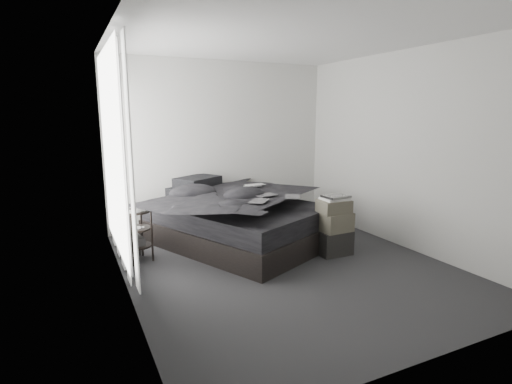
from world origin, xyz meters
name	(u,v)px	position (x,y,z in m)	size (l,w,h in m)	color
floor	(285,265)	(0.00, 0.00, 0.00)	(3.60, 4.20, 0.01)	#2B2B2D
ceiling	(288,36)	(0.00, 0.00, 2.60)	(3.60, 4.20, 0.01)	white
wall_back	(221,144)	(0.00, 2.10, 1.30)	(3.60, 0.01, 2.60)	silver
wall_front	(442,187)	(0.00, -2.10, 1.30)	(3.60, 0.01, 2.60)	silver
wall_left	(121,166)	(-1.80, 0.00, 1.30)	(0.01, 4.20, 2.60)	silver
wall_right	(404,151)	(1.80, 0.00, 1.30)	(0.01, 4.20, 2.60)	silver
window_left	(112,152)	(-1.78, 0.90, 1.35)	(0.02, 2.00, 2.30)	white
curtain_left	(117,158)	(-1.73, 0.90, 1.28)	(0.06, 2.12, 2.48)	white
bed	(239,232)	(-0.17, 1.01, 0.15)	(1.71, 2.26, 0.31)	black
mattress	(238,213)	(-0.17, 1.01, 0.43)	(1.65, 2.20, 0.24)	black
duvet	(241,196)	(-0.15, 0.96, 0.68)	(1.67, 1.93, 0.26)	black
pillow_lower	(193,192)	(-0.58, 1.79, 0.63)	(0.68, 0.46, 0.15)	black
pillow_upper	(198,182)	(-0.50, 1.80, 0.77)	(0.64, 0.44, 0.14)	black
laptop	(255,181)	(0.19, 1.23, 0.83)	(0.36, 0.23, 0.03)	silver
comic_a	(259,194)	(-0.17, 0.34, 0.82)	(0.29, 0.19, 0.01)	black
comic_b	(266,188)	(0.06, 0.63, 0.82)	(0.29, 0.19, 0.01)	black
comic_c	(293,189)	(0.32, 0.39, 0.83)	(0.29, 0.19, 0.01)	black
side_stand	(137,236)	(-1.56, 0.90, 0.31)	(0.34, 0.34, 0.62)	black
papers	(137,211)	(-1.55, 0.90, 0.63)	(0.24, 0.18, 0.01)	white
floor_books	(133,249)	(-1.58, 1.17, 0.06)	(0.13, 0.18, 0.13)	black
box_lower	(333,242)	(0.76, 0.08, 0.16)	(0.42, 0.33, 0.31)	black
box_mid	(335,222)	(0.77, 0.07, 0.43)	(0.39, 0.31, 0.24)	#595546
box_upper	(334,206)	(0.75, 0.08, 0.63)	(0.37, 0.30, 0.16)	#595546
art_book_white	(335,199)	(0.76, 0.08, 0.73)	(0.32, 0.26, 0.03)	silver
art_book_snake	(336,196)	(0.77, 0.07, 0.76)	(0.31, 0.25, 0.03)	silver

